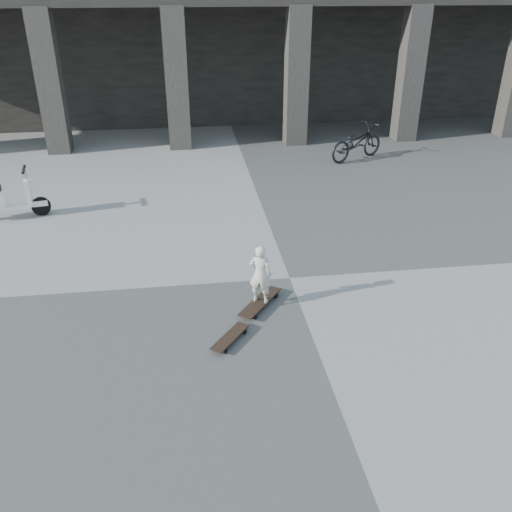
{
  "coord_description": "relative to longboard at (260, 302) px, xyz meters",
  "views": [
    {
      "loc": [
        -1.69,
        -8.07,
        4.67
      ],
      "look_at": [
        -0.64,
        -0.34,
        0.65
      ],
      "focal_mm": 38.0,
      "sensor_mm": 36.0,
      "label": 1
    }
  ],
  "objects": [
    {
      "name": "ground",
      "position": [
        0.64,
        0.84,
        -0.08
      ],
      "size": [
        90.0,
        90.0,
        0.0
      ],
      "primitive_type": "plane",
      "color": "#464644",
      "rests_on": "ground"
    },
    {
      "name": "colonnade",
      "position": [
        0.64,
        14.61,
        2.95
      ],
      "size": [
        28.0,
        8.82,
        6.0
      ],
      "color": "black",
      "rests_on": "ground"
    },
    {
      "name": "skateboard_spare",
      "position": [
        -0.56,
        -0.87,
        -0.01
      ],
      "size": [
        0.62,
        0.73,
        0.09
      ],
      "rotation": [
        0.0,
        0.0,
        0.92
      ],
      "color": "black",
      "rests_on": "ground"
    },
    {
      "name": "longboard",
      "position": [
        0.0,
        0.0,
        0.0
      ],
      "size": [
        0.8,
        0.96,
        0.1
      ],
      "rotation": [
        0.0,
        0.0,
        0.93
      ],
      "color": "black",
      "rests_on": "ground"
    },
    {
      "name": "child",
      "position": [
        0.0,
        0.0,
        0.51
      ],
      "size": [
        0.41,
        0.34,
        0.97
      ],
      "primitive_type": "imported",
      "rotation": [
        0.0,
        0.0,
        2.77
      ],
      "color": "beige",
      "rests_on": "longboard"
    },
    {
      "name": "bicycle",
      "position": [
        3.82,
        7.4,
        0.42
      ],
      "size": [
        1.97,
        1.48,
        0.99
      ],
      "primitive_type": "imported",
      "rotation": [
        0.0,
        0.0,
        2.07
      ],
      "color": "black",
      "rests_on": "ground"
    }
  ]
}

